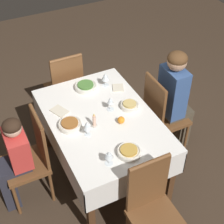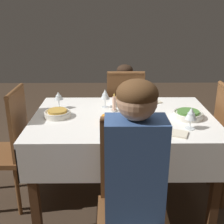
% 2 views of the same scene
% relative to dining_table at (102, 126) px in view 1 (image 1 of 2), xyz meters
% --- Properties ---
extents(ground_plane, '(8.00, 8.00, 0.00)m').
position_rel_dining_table_xyz_m(ground_plane, '(0.00, 0.00, -0.66)').
color(ground_plane, '#3D2D21').
extents(dining_table, '(1.38, 0.95, 0.76)m').
position_rel_dining_table_xyz_m(dining_table, '(0.00, 0.00, 0.00)').
color(dining_table, white).
rests_on(dining_table, ground_plane).
extents(chair_north, '(0.39, 0.39, 0.98)m').
position_rel_dining_table_xyz_m(chair_north, '(-0.02, 0.69, -0.13)').
color(chair_north, brown).
rests_on(chair_north, ground_plane).
extents(chair_south, '(0.39, 0.39, 0.98)m').
position_rel_dining_table_xyz_m(chair_south, '(-0.05, -0.69, -0.13)').
color(chair_south, brown).
rests_on(chair_south, ground_plane).
extents(chair_west, '(0.39, 0.39, 0.98)m').
position_rel_dining_table_xyz_m(chair_west, '(-0.91, -0.04, -0.13)').
color(chair_west, brown).
rests_on(chair_west, ground_plane).
extents(chair_east, '(0.39, 0.39, 0.98)m').
position_rel_dining_table_xyz_m(chair_east, '(0.91, 0.02, -0.13)').
color(chair_east, brown).
rests_on(chair_east, ground_plane).
extents(person_adult_denim, '(0.30, 0.34, 1.24)m').
position_rel_dining_table_xyz_m(person_adult_denim, '(-0.02, 0.84, 0.04)').
color(person_adult_denim, '#4C4233').
rests_on(person_adult_denim, ground_plane).
extents(person_child_red, '(0.30, 0.33, 1.01)m').
position_rel_dining_table_xyz_m(person_child_red, '(-0.05, -0.86, -0.11)').
color(person_child_red, '#282833').
rests_on(person_child_red, ground_plane).
extents(bowl_north, '(0.17, 0.17, 0.06)m').
position_rel_dining_table_xyz_m(bowl_north, '(-0.02, 0.30, 0.12)').
color(bowl_north, silver).
rests_on(bowl_north, dining_table).
extents(wine_glass_north, '(0.07, 0.07, 0.15)m').
position_rel_dining_table_xyz_m(wine_glass_north, '(-0.07, 0.12, 0.20)').
color(wine_glass_north, white).
rests_on(wine_glass_north, dining_table).
extents(bowl_south, '(0.21, 0.21, 0.06)m').
position_rel_dining_table_xyz_m(bowl_south, '(-0.02, -0.31, 0.12)').
color(bowl_south, silver).
rests_on(bowl_south, dining_table).
extents(wine_glass_south, '(0.08, 0.08, 0.15)m').
position_rel_dining_table_xyz_m(wine_glass_south, '(0.14, -0.20, 0.21)').
color(wine_glass_south, white).
rests_on(wine_glass_south, dining_table).
extents(bowl_west, '(0.23, 0.23, 0.06)m').
position_rel_dining_table_xyz_m(bowl_west, '(-0.49, 0.04, 0.12)').
color(bowl_west, silver).
rests_on(bowl_west, dining_table).
extents(wine_glass_west, '(0.08, 0.08, 0.15)m').
position_rel_dining_table_xyz_m(wine_glass_west, '(-0.45, 0.25, 0.20)').
color(wine_glass_west, white).
rests_on(wine_glass_west, dining_table).
extents(bowl_east, '(0.20, 0.20, 0.06)m').
position_rel_dining_table_xyz_m(bowl_east, '(0.50, 0.01, 0.12)').
color(bowl_east, silver).
rests_on(bowl_east, dining_table).
extents(wine_glass_east, '(0.07, 0.07, 0.14)m').
position_rel_dining_table_xyz_m(wine_glass_east, '(0.52, -0.18, 0.20)').
color(wine_glass_east, white).
rests_on(wine_glass_east, dining_table).
extents(candle_centerpiece, '(0.05, 0.05, 0.15)m').
position_rel_dining_table_xyz_m(candle_centerpiece, '(0.07, -0.11, 0.15)').
color(candle_centerpiece, beige).
rests_on(candle_centerpiece, dining_table).
extents(orange_fruit, '(0.07, 0.07, 0.07)m').
position_rel_dining_table_xyz_m(orange_fruit, '(0.13, 0.13, 0.13)').
color(orange_fruit, orange).
rests_on(orange_fruit, dining_table).
extents(napkin_red_folded, '(0.20, 0.17, 0.01)m').
position_rel_dining_table_xyz_m(napkin_red_folded, '(-0.26, -0.32, 0.10)').
color(napkin_red_folded, beige).
rests_on(napkin_red_folded, dining_table).
extents(napkin_spare_side, '(0.16, 0.15, 0.01)m').
position_rel_dining_table_xyz_m(napkin_spare_side, '(-0.34, 0.34, 0.10)').
color(napkin_spare_side, beige).
rests_on(napkin_spare_side, dining_table).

